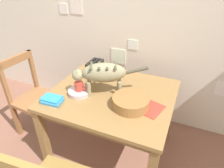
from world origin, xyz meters
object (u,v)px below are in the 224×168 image
object	(u,v)px
book_stack	(52,100)
wicker_basket	(131,102)
saucer_bowl	(79,92)
magazine	(146,107)
coffee_mug	(79,86)
wooden_chair_far	(34,98)
dining_table	(112,101)
toaster	(95,69)
cat	(102,74)

from	to	relation	value
book_stack	wicker_basket	size ratio (longest dim) A/B	0.61
saucer_bowl	magazine	distance (m)	0.63
coffee_mug	wooden_chair_far	size ratio (longest dim) A/B	0.13
coffee_mug	wicker_basket	size ratio (longest dim) A/B	0.38
saucer_bowl	wooden_chair_far	distance (m)	0.74
dining_table	toaster	bearing A→B (deg)	141.54
toaster	cat	bearing A→B (deg)	-51.28
coffee_mug	magazine	bearing A→B (deg)	4.35
wooden_chair_far	book_stack	bearing A→B (deg)	67.59
cat	magazine	distance (m)	0.48
cat	magazine	size ratio (longest dim) A/B	2.38
coffee_mug	wooden_chair_far	world-z (taller)	wooden_chair_far
magazine	toaster	size ratio (longest dim) A/B	1.31
magazine	wooden_chair_far	distance (m)	1.33
toaster	saucer_bowl	bearing A→B (deg)	-86.79
cat	saucer_bowl	world-z (taller)	cat
book_stack	wooden_chair_far	distance (m)	0.67
toaster	wooden_chair_far	distance (m)	0.80
magazine	wicker_basket	size ratio (longest dim) A/B	0.84
saucer_bowl	coffee_mug	xyz separation A→B (m)	(0.00, 0.00, 0.06)
toaster	wooden_chair_far	bearing A→B (deg)	-155.36
cat	wooden_chair_far	distance (m)	0.99
magazine	wicker_basket	distance (m)	0.14
cat	saucer_bowl	distance (m)	0.29
dining_table	coffee_mug	distance (m)	0.34
cat	wicker_basket	xyz separation A→B (m)	(0.30, -0.09, -0.16)
wicker_basket	toaster	distance (m)	0.63
cat	coffee_mug	size ratio (longest dim) A/B	5.22
dining_table	wicker_basket	distance (m)	0.29
coffee_mug	toaster	bearing A→B (deg)	93.82
cat	book_stack	world-z (taller)	cat
coffee_mug	book_stack	distance (m)	0.27
dining_table	book_stack	size ratio (longest dim) A/B	5.95
cat	toaster	xyz separation A→B (m)	(-0.22, 0.27, -0.12)
saucer_bowl	magazine	xyz separation A→B (m)	(0.62, 0.05, -0.02)
saucer_bowl	wicker_basket	world-z (taller)	wicker_basket
cat	wooden_chair_far	world-z (taller)	cat
book_stack	wicker_basket	xyz separation A→B (m)	(0.64, 0.22, 0.02)
coffee_mug	toaster	xyz separation A→B (m)	(-0.02, 0.36, 0.00)
saucer_bowl	wooden_chair_far	bearing A→B (deg)	174.76
coffee_mug	toaster	distance (m)	0.36
magazine	book_stack	distance (m)	0.81
wicker_basket	toaster	xyz separation A→B (m)	(-0.52, 0.36, 0.04)
dining_table	cat	bearing A→B (deg)	-155.96
cat	book_stack	bearing A→B (deg)	107.21
dining_table	saucer_bowl	world-z (taller)	saucer_bowl
cat	saucer_bowl	size ratio (longest dim) A/B	2.97
wicker_basket	dining_table	bearing A→B (deg)	150.94
cat	magazine	world-z (taller)	cat
cat	toaster	bearing A→B (deg)	13.59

